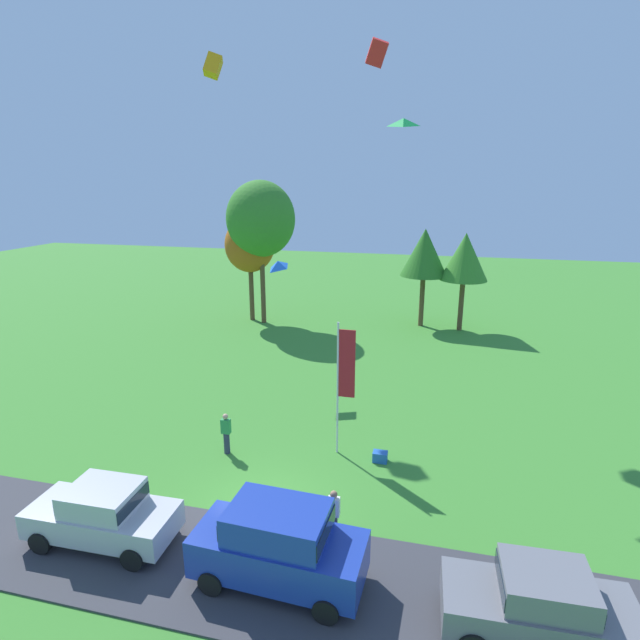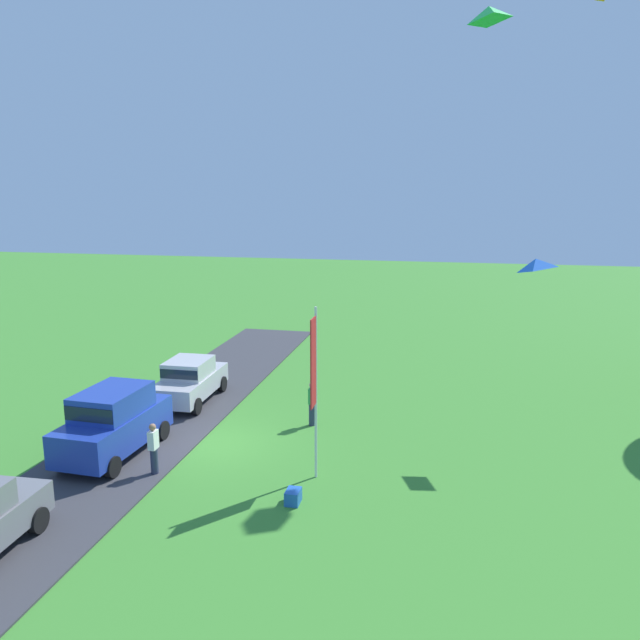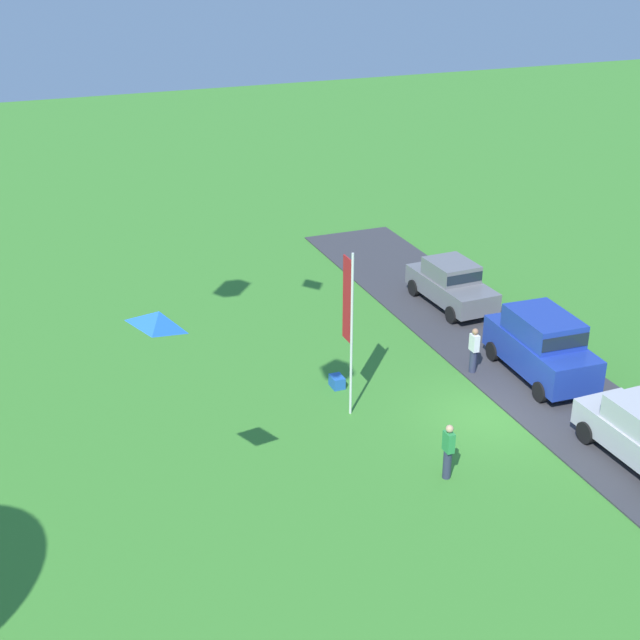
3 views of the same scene
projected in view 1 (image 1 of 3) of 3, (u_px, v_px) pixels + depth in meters
The scene contains 17 objects.
ground_plane at pixel (262, 508), 16.63m from camera, with size 120.00×120.00×0.00m, color #3D842D.
pavement_strip at pixel (228, 567), 14.05m from camera, with size 36.00×4.40×0.06m, color #38383D.
car_sedan_far_end at pixel (103, 512), 14.80m from camera, with size 4.43×2.01×1.84m.
car_suv_near_entrance at pixel (279, 543), 13.21m from camera, with size 4.69×2.22×2.28m.
car_sedan_by_flagpole at pixel (540, 603), 11.64m from camera, with size 4.46×2.08×1.84m.
person_on_lawn at pixel (226, 433), 19.76m from camera, with size 0.36×0.24×1.71m.
person_watching_sky at pixel (334, 515), 14.93m from camera, with size 0.36×0.24×1.71m.
tree_far_left at pixel (250, 245), 37.43m from camera, with size 3.73×3.73×7.88m.
tree_left_of_center at pixel (261, 219), 36.13m from camera, with size 5.00×5.00×10.56m.
tree_far_right at pixel (424, 253), 35.97m from camera, with size 3.41×3.41×7.21m.
tree_center_back at pixel (465, 257), 34.94m from camera, with size 3.32×3.32×7.01m.
flag_banner at pixel (344, 373), 19.08m from camera, with size 0.71×0.08×5.44m.
cooler_box at pixel (380, 457), 19.35m from camera, with size 0.56×0.40×0.40m, color blue.
kite_diamond_high_right at pixel (278, 265), 25.61m from camera, with size 0.78×1.03×0.39m, color blue.
kite_box_low_drifter at pixel (377, 53), 25.12m from camera, with size 0.83×0.83×1.16m, color red.
kite_diamond_mid_center at pixel (403, 122), 20.38m from camera, with size 0.99×0.75×0.32m, color green.
kite_box_over_trees at pixel (213, 66), 25.68m from camera, with size 0.72×0.72×1.01m, color orange.
Camera 1 is at (5.27, -13.43, 10.57)m, focal length 28.00 mm.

